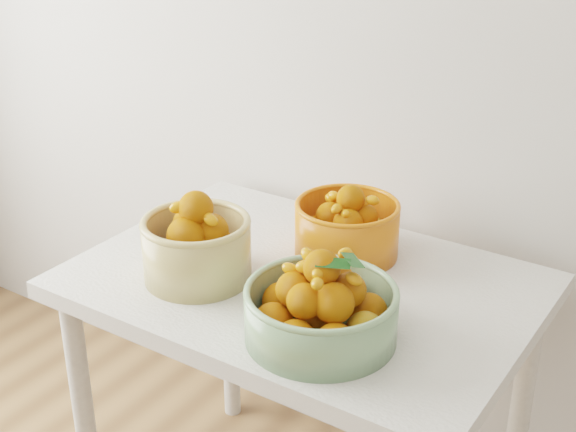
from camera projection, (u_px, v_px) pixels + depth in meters
name	position (u px, v px, depth m)	size (l,w,h in m)	color
table	(303.00, 315.00, 1.82)	(1.00, 0.70, 0.75)	silver
bowl_cream	(197.00, 246.00, 1.75)	(0.31, 0.31, 0.21)	tan
bowl_green	(321.00, 309.00, 1.53)	(0.32, 0.32, 0.19)	gray
bowl_orange	(347.00, 227.00, 1.85)	(0.30, 0.30, 0.18)	orange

